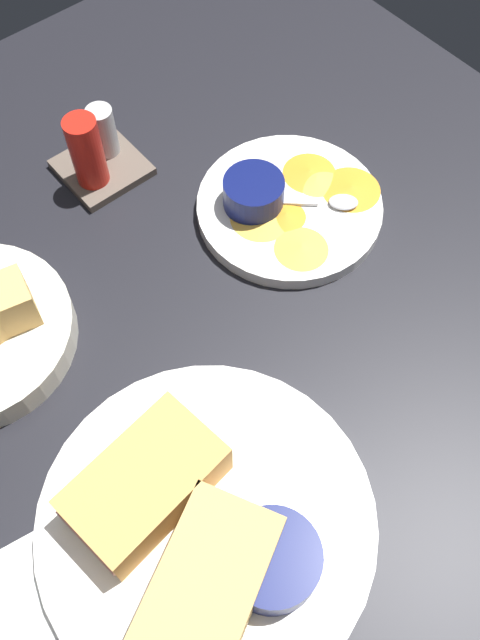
# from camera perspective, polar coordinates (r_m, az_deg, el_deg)

# --- Properties ---
(ground_plane) EXTENTS (1.10, 1.10, 0.03)m
(ground_plane) POSITION_cam_1_polar(r_m,az_deg,el_deg) (0.68, -4.29, -5.65)
(ground_plane) COLOR black
(plate_sandwich_main) EXTENTS (0.29, 0.29, 0.02)m
(plate_sandwich_main) POSITION_cam_1_polar(r_m,az_deg,el_deg) (0.61, -2.80, -16.41)
(plate_sandwich_main) COLOR white
(plate_sandwich_main) RESTS_ON ground_plane
(sandwich_half_near) EXTENTS (0.14, 0.09, 0.05)m
(sandwich_half_near) POSITION_cam_1_polar(r_m,az_deg,el_deg) (0.59, -7.86, -13.34)
(sandwich_half_near) COLOR tan
(sandwich_half_near) RESTS_ON plate_sandwich_main
(sandwich_half_far) EXTENTS (0.15, 0.13, 0.05)m
(sandwich_half_far) POSITION_cam_1_polar(r_m,az_deg,el_deg) (0.57, -2.59, -21.05)
(sandwich_half_far) COLOR tan
(sandwich_half_far) RESTS_ON plate_sandwich_main
(ramekin_dark_sauce) EXTENTS (0.08, 0.08, 0.04)m
(ramekin_dark_sauce) POSITION_cam_1_polar(r_m,az_deg,el_deg) (0.57, 2.68, -19.31)
(ramekin_dark_sauce) COLOR #0C144C
(ramekin_dark_sauce) RESTS_ON plate_sandwich_main
(spoon_by_dark_ramekin) EXTENTS (0.02, 0.10, 0.01)m
(spoon_by_dark_ramekin) POSITION_cam_1_polar(r_m,az_deg,el_deg) (0.60, -1.56, -15.51)
(spoon_by_dark_ramekin) COLOR silver
(spoon_by_dark_ramekin) RESTS_ON plate_sandwich_main
(plate_chips_companion) EXTENTS (0.20, 0.20, 0.02)m
(plate_chips_companion) POSITION_cam_1_polar(r_m,az_deg,el_deg) (0.77, 4.11, 9.29)
(plate_chips_companion) COLOR white
(plate_chips_companion) RESTS_ON ground_plane
(ramekin_light_gravy) EXTENTS (0.07, 0.07, 0.03)m
(ramekin_light_gravy) POSITION_cam_1_polar(r_m,az_deg,el_deg) (0.74, 1.13, 10.60)
(ramekin_light_gravy) COLOR #0C144C
(ramekin_light_gravy) RESTS_ON plate_chips_companion
(spoon_by_gravy_ramekin) EXTENTS (0.08, 0.08, 0.01)m
(spoon_by_gravy_ramekin) POSITION_cam_1_polar(r_m,az_deg,el_deg) (0.76, 7.60, 9.70)
(spoon_by_gravy_ramekin) COLOR silver
(spoon_by_gravy_ramekin) RESTS_ON plate_chips_companion
(plantain_chip_scatter) EXTENTS (0.18, 0.15, 0.01)m
(plantain_chip_scatter) POSITION_cam_1_polar(r_m,az_deg,el_deg) (0.76, 5.42, 9.76)
(plantain_chip_scatter) COLOR gold
(plantain_chip_scatter) RESTS_ON plate_chips_companion
(condiment_caddy) EXTENTS (0.09, 0.09, 0.10)m
(condiment_caddy) POSITION_cam_1_polar(r_m,az_deg,el_deg) (0.80, -11.92, 13.48)
(condiment_caddy) COLOR brown
(condiment_caddy) RESTS_ON ground_plane
(paper_napkin_folded) EXTENTS (0.12, 0.11, 0.00)m
(paper_napkin_folded) POSITION_cam_1_polar(r_m,az_deg,el_deg) (0.63, -16.35, -20.55)
(paper_napkin_folded) COLOR white
(paper_napkin_folded) RESTS_ON ground_plane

